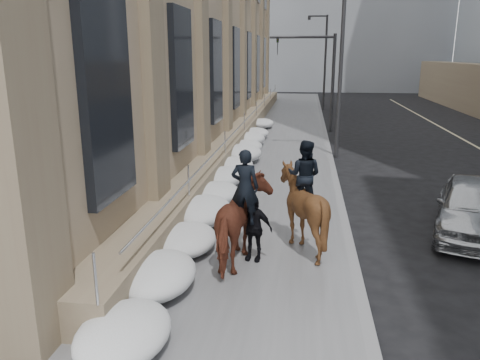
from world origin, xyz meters
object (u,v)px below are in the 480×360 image
(mounted_horse_left, at_px, (243,220))
(pedestrian, at_px, (253,228))
(car_silver, at_px, (474,207))
(mounted_horse_right, at_px, (302,204))

(mounted_horse_left, bearing_deg, pedestrian, -126.68)
(mounted_horse_left, distance_m, car_silver, 6.63)
(pedestrian, bearing_deg, mounted_horse_right, 48.33)
(car_silver, bearing_deg, mounted_horse_left, -136.24)
(mounted_horse_right, bearing_deg, car_silver, -144.03)
(pedestrian, xyz_separation_m, car_silver, (5.71, 2.72, -0.11))
(pedestrian, relative_size, car_silver, 0.34)
(mounted_horse_left, bearing_deg, car_silver, -149.64)
(mounted_horse_left, relative_size, car_silver, 0.58)
(mounted_horse_right, distance_m, pedestrian, 1.43)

